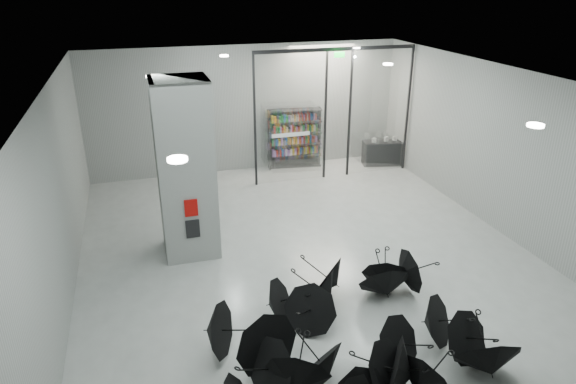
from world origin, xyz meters
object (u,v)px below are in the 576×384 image
object	(u,v)px
column	(185,170)
bookshelf	(294,138)
shop_counter	(383,153)
umbrella_cluster	(353,343)

from	to	relation	value
column	bookshelf	bearing A→B (deg)	49.82
column	shop_counter	size ratio (longest dim) A/B	2.99
bookshelf	shop_counter	bearing A→B (deg)	-4.60
bookshelf	umbrella_cluster	distance (m)	9.44
shop_counter	umbrella_cluster	size ratio (longest dim) A/B	0.26
column	shop_counter	distance (m)	8.19
shop_counter	column	bearing A→B (deg)	-137.35
column	umbrella_cluster	xyz separation A→B (m)	(2.12, -4.47, -1.70)
column	shop_counter	world-z (taller)	column
bookshelf	shop_counter	distance (m)	3.05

